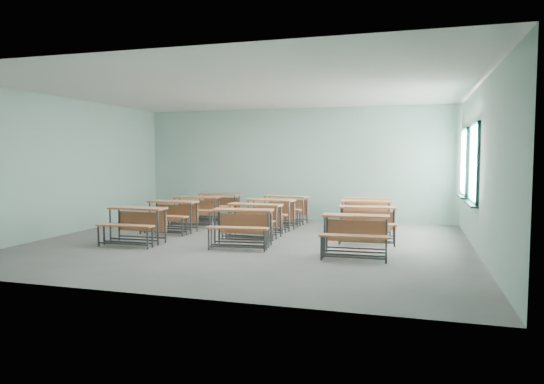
% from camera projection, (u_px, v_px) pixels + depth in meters
% --- Properties ---
extents(room, '(9.04, 8.04, 3.24)m').
position_uv_depth(room, '(253.00, 167.00, 10.13)').
color(room, slate).
rests_on(room, ground).
extents(desk_unit_r0c0, '(1.23, 0.83, 0.76)m').
position_uv_depth(desk_unit_r0c0, '(135.00, 220.00, 10.11)').
color(desk_unit_r0c0, '#B0673F').
rests_on(desk_unit_r0c0, ground).
extents(desk_unit_r0c1, '(1.29, 0.94, 0.76)m').
position_uv_depth(desk_unit_r0c1, '(242.00, 222.00, 9.79)').
color(desk_unit_r0c1, '#B0673F').
rests_on(desk_unit_r0c1, ground).
extents(desk_unit_r0c2, '(1.25, 0.87, 0.76)m').
position_uv_depth(desk_unit_r0c2, '(355.00, 229.00, 8.82)').
color(desk_unit_r0c2, '#B0673F').
rests_on(desk_unit_r0c2, ground).
extents(desk_unit_r1c0, '(1.23, 0.85, 0.76)m').
position_uv_depth(desk_unit_r1c0, '(171.00, 211.00, 11.64)').
color(desk_unit_r1c0, '#B0673F').
rests_on(desk_unit_r1c0, ground).
extents(desk_unit_r1c1, '(1.25, 0.87, 0.76)m').
position_uv_depth(desk_unit_r1c1, '(254.00, 215.00, 10.88)').
color(desk_unit_r1c1, '#B0673F').
rests_on(desk_unit_r1c1, ground).
extents(desk_unit_r1c2, '(1.26, 0.89, 0.76)m').
position_uv_depth(desk_unit_r1c2, '(367.00, 218.00, 10.33)').
color(desk_unit_r1c2, '#B0673F').
rests_on(desk_unit_r1c2, ground).
extents(desk_unit_r2c0, '(1.27, 0.91, 0.76)m').
position_uv_depth(desk_unit_r2c0, '(195.00, 206.00, 12.86)').
color(desk_unit_r2c0, '#B0673F').
rests_on(desk_unit_r2c0, ground).
extents(desk_unit_r2c1, '(1.31, 0.97, 0.76)m').
position_uv_depth(desk_unit_r2c1, '(269.00, 209.00, 12.05)').
color(desk_unit_r2c1, '#B0673F').
rests_on(desk_unit_r2c1, ground).
extents(desk_unit_r2c2, '(1.30, 0.96, 0.76)m').
position_uv_depth(desk_unit_r2c2, '(366.00, 211.00, 11.68)').
color(desk_unit_r2c2, '#B0673F').
rests_on(desk_unit_r2c2, ground).
extents(desk_unit_r3c0, '(1.25, 0.88, 0.76)m').
position_uv_depth(desk_unit_r3c0, '(218.00, 202.00, 13.87)').
color(desk_unit_r3c0, '#B0673F').
rests_on(desk_unit_r3c0, ground).
extents(desk_unit_r3c1, '(1.30, 0.96, 0.76)m').
position_uv_depth(desk_unit_r3c1, '(284.00, 205.00, 13.12)').
color(desk_unit_r3c1, '#B0673F').
rests_on(desk_unit_r3c1, ground).
extents(desk_unit_r3c2, '(1.29, 0.93, 0.76)m').
position_uv_depth(desk_unit_r3c2, '(367.00, 208.00, 12.50)').
color(desk_unit_r3c2, '#B0673F').
rests_on(desk_unit_r3c2, ground).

